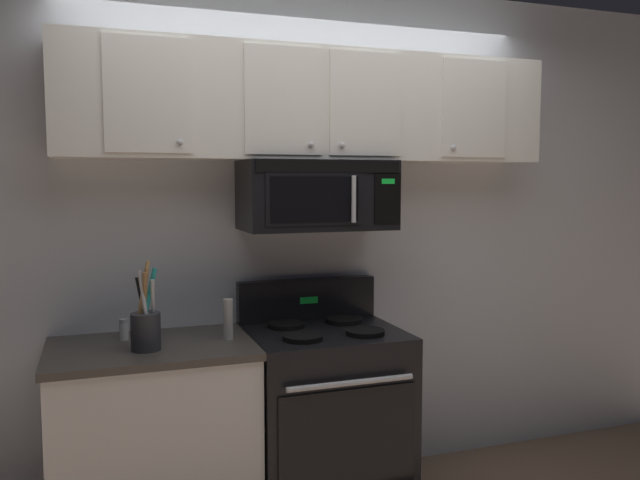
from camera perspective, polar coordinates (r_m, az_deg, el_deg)
back_wall at (r=3.51m, az=-1.62°, el=0.43°), size 5.20×0.10×2.70m
stove_range at (r=3.37m, az=0.38°, el=-15.21°), size 0.76×0.69×1.12m
over_range_microwave at (r=3.27m, az=-0.30°, el=4.01°), size 0.76×0.43×0.35m
upper_cabinets at (r=3.32m, az=-0.48°, el=11.82°), size 2.50×0.36×0.55m
counter_segment at (r=3.22m, az=-14.53°, el=-16.73°), size 0.93×0.65×0.90m
utensil_crock_charcoal at (r=2.96m, az=-15.23°, el=-7.34°), size 0.13×0.13×0.40m
salt_shaker at (r=3.19m, az=-17.03°, el=-7.63°), size 0.04×0.04×0.10m
pepper_mill at (r=3.08m, az=-8.16°, el=-6.98°), size 0.05×0.05×0.19m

